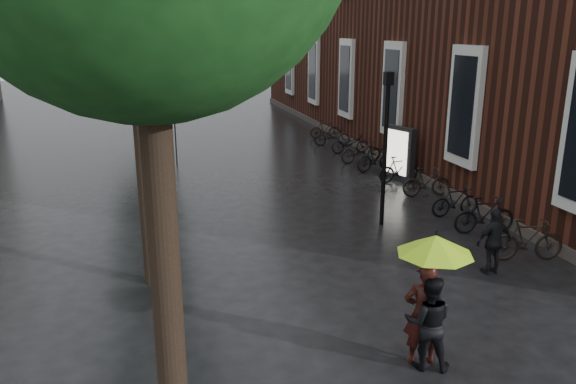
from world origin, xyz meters
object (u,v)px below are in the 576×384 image
object	(u,v)px
person_black	(428,322)
ad_lightbox	(399,153)
pedestrian_walking	(494,241)
parked_bicycles	(389,165)
lamp_post	(386,135)
person_burgundy	(423,313)

from	to	relation	value
person_black	ad_lightbox	bearing A→B (deg)	-89.46
pedestrian_walking	parked_bicycles	size ratio (longest dim) A/B	0.09
ad_lightbox	parked_bicycles	bearing A→B (deg)	99.94
person_black	pedestrian_walking	bearing A→B (deg)	-113.72
person_black	ad_lightbox	distance (m)	11.82
ad_lightbox	lamp_post	xyz separation A→B (m)	(-2.59, -4.33, 1.58)
person_black	parked_bicycles	bearing A→B (deg)	-87.84
parked_bicycles	lamp_post	bearing A→B (deg)	-116.90
ad_lightbox	pedestrian_walking	bearing A→B (deg)	-121.64
person_burgundy	lamp_post	xyz separation A→B (m)	(2.18, 6.36, 1.66)
person_burgundy	person_black	distance (m)	0.17
ad_lightbox	lamp_post	distance (m)	5.28
person_burgundy	pedestrian_walking	bearing A→B (deg)	-127.83
pedestrian_walking	ad_lightbox	bearing A→B (deg)	-104.54
person_black	pedestrian_walking	xyz separation A→B (m)	(3.19, 2.88, -0.04)
person_black	pedestrian_walking	distance (m)	4.30
parked_bicycles	lamp_post	world-z (taller)	lamp_post
person_black	pedestrian_walking	world-z (taller)	person_black
person_black	parked_bicycles	world-z (taller)	person_black
person_burgundy	ad_lightbox	bearing A→B (deg)	-102.31
person_black	lamp_post	world-z (taller)	lamp_post
parked_bicycles	ad_lightbox	world-z (taller)	ad_lightbox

